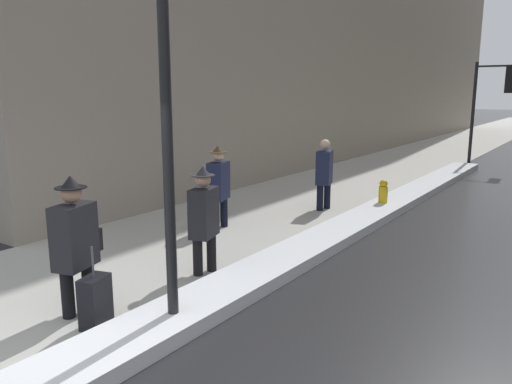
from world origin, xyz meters
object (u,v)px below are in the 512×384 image
at_px(rolling_suitcase, 95,302).
at_px(fire_hydrant, 383,195).
at_px(pedestrian_in_fedora, 219,183).
at_px(pedestrian_nearside, 75,241).
at_px(pedestrian_with_shoulder_bag, 324,171).
at_px(pedestrian_trailing, 204,216).
at_px(lamp_post, 166,97).
at_px(traffic_light_near, 496,92).

relative_size(rolling_suitcase, fire_hydrant, 1.36).
distance_m(pedestrian_in_fedora, rolling_suitcase, 4.34).
height_order(pedestrian_nearside, pedestrian_with_shoulder_bag, pedestrian_nearside).
height_order(pedestrian_in_fedora, fire_hydrant, pedestrian_in_fedora).
xyz_separation_m(pedestrian_nearside, rolling_suitcase, (0.44, -0.10, -0.61)).
height_order(pedestrian_nearside, fire_hydrant, pedestrian_nearside).
xyz_separation_m(pedestrian_in_fedora, pedestrian_with_shoulder_bag, (0.96, 2.55, -0.01)).
height_order(pedestrian_trailing, pedestrian_with_shoulder_bag, pedestrian_trailing).
bearing_deg(pedestrian_in_fedora, pedestrian_trailing, 17.15).
bearing_deg(pedestrian_with_shoulder_bag, pedestrian_nearside, -16.12).
height_order(lamp_post, rolling_suitcase, lamp_post).
bearing_deg(pedestrian_nearside, pedestrian_trailing, 152.93).
bearing_deg(fire_hydrant, lamp_post, -88.97).
bearing_deg(pedestrian_with_shoulder_bag, pedestrian_trailing, -11.60).
height_order(pedestrian_trailing, fire_hydrant, pedestrian_trailing).
bearing_deg(pedestrian_with_shoulder_bag, traffic_light_near, 151.45).
height_order(pedestrian_nearside, pedestrian_trailing, pedestrian_nearside).
distance_m(pedestrian_nearside, pedestrian_with_shoulder_bag, 6.48).
bearing_deg(pedestrian_nearside, fire_hydrant, 154.92).
height_order(pedestrian_with_shoulder_bag, fire_hydrant, pedestrian_with_shoulder_bag).
bearing_deg(pedestrian_in_fedora, traffic_light_near, 149.41).
distance_m(pedestrian_trailing, pedestrian_in_fedora, 2.47).
bearing_deg(rolling_suitcase, pedestrian_trailing, 165.93).
distance_m(pedestrian_nearside, fire_hydrant, 7.26).
distance_m(pedestrian_trailing, rolling_suitcase, 2.07).
relative_size(pedestrian_trailing, fire_hydrant, 2.27).
height_order(lamp_post, pedestrian_nearside, lamp_post).
bearing_deg(pedestrian_with_shoulder_bag, fire_hydrant, 104.68).
xyz_separation_m(traffic_light_near, pedestrian_with_shoulder_bag, (-1.86, -9.02, -1.73)).
bearing_deg(pedestrian_in_fedora, rolling_suitcase, 3.27).
relative_size(pedestrian_trailing, pedestrian_in_fedora, 0.98).
bearing_deg(fire_hydrant, pedestrian_in_fedora, -122.72).
xyz_separation_m(lamp_post, pedestrian_trailing, (-0.81, 1.50, -1.69)).
xyz_separation_m(traffic_light_near, pedestrian_trailing, (-1.43, -13.61, -1.74)).
bearing_deg(rolling_suitcase, pedestrian_in_fedora, -176.73).
bearing_deg(rolling_suitcase, fire_hydrant, 158.43).
relative_size(pedestrian_nearside, rolling_suitcase, 1.77).
distance_m(pedestrian_nearside, pedestrian_in_fedora, 4.07).
bearing_deg(rolling_suitcase, pedestrian_with_shoulder_bag, 167.66).
relative_size(lamp_post, pedestrian_with_shoulder_bag, 2.64).
xyz_separation_m(traffic_light_near, pedestrian_in_fedora, (-2.82, -11.56, -1.72)).
height_order(traffic_light_near, pedestrian_trailing, traffic_light_near).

